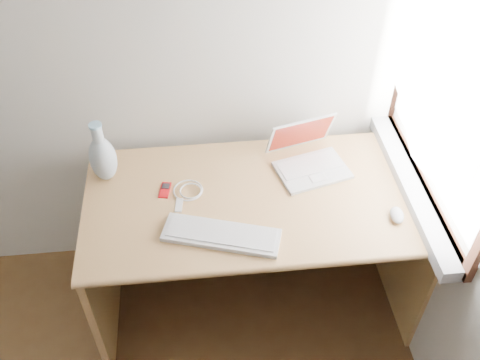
{
  "coord_description": "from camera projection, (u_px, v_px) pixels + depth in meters",
  "views": [
    {
      "loc": [
        0.79,
        -0.24,
        2.39
      ],
      "look_at": [
        0.96,
        1.35,
        0.85
      ],
      "focal_mm": 40.0,
      "sensor_mm": 36.0,
      "label": 1
    }
  ],
  "objects": [
    {
      "name": "cable_coil",
      "position": [
        188.0,
        190.0,
        2.28
      ],
      "size": [
        0.17,
        0.17,
        0.01
      ],
      "primitive_type": "torus",
      "rotation": [
        0.0,
        0.0,
        0.37
      ],
      "color": "white",
      "rests_on": "desk"
    },
    {
      "name": "external_keyboard",
      "position": [
        221.0,
        235.0,
        2.09
      ],
      "size": [
        0.48,
        0.27,
        0.02
      ],
      "rotation": [
        0.0,
        0.0,
        -0.3
      ],
      "color": "white",
      "rests_on": "desk"
    },
    {
      "name": "mouse",
      "position": [
        397.0,
        215.0,
        2.16
      ],
      "size": [
        0.07,
        0.1,
        0.03
      ],
      "primitive_type": "ellipsoid",
      "rotation": [
        0.0,
        0.0,
        -0.16
      ],
      "color": "silver",
      "rests_on": "desk"
    },
    {
      "name": "remote",
      "position": [
        179.0,
        205.0,
        2.22
      ],
      "size": [
        0.04,
        0.08,
        0.01
      ],
      "primitive_type": "cube",
      "rotation": [
        0.0,
        0.0,
        -0.12
      ],
      "color": "white",
      "rests_on": "desk"
    },
    {
      "name": "desk",
      "position": [
        254.0,
        216.0,
        2.48
      ],
      "size": [
        1.46,
        0.73,
        0.77
      ],
      "color": "tan",
      "rests_on": "floor"
    },
    {
      "name": "window",
      "position": [
        448.0,
        90.0,
        1.95
      ],
      "size": [
        0.11,
        0.99,
        1.1
      ],
      "color": "white",
      "rests_on": "right_wall"
    },
    {
      "name": "vase",
      "position": [
        103.0,
        157.0,
        2.26
      ],
      "size": [
        0.12,
        0.12,
        0.3
      ],
      "color": "#B0C0CB",
      "rests_on": "desk"
    },
    {
      "name": "laptop",
      "position": [
        311.0,
        157.0,
        2.37
      ],
      "size": [
        0.35,
        0.32,
        0.21
      ],
      "rotation": [
        0.0,
        0.0,
        0.26
      ],
      "color": "silver",
      "rests_on": "desk"
    },
    {
      "name": "ipod",
      "position": [
        165.0,
        190.0,
        2.28
      ],
      "size": [
        0.06,
        0.1,
        0.01
      ],
      "rotation": [
        0.0,
        0.0,
        -0.19
      ],
      "color": "red",
      "rests_on": "desk"
    }
  ]
}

